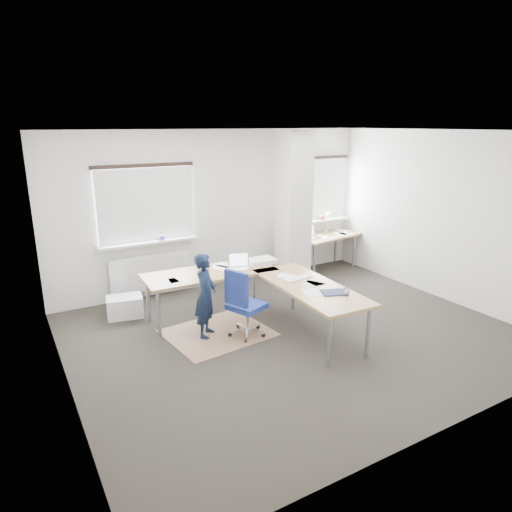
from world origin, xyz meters
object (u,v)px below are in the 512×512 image
desk_side (326,237)px  task_chair (245,317)px  desk_main (260,280)px  person (206,295)px

desk_side → task_chair: bearing=-157.0°
desk_main → person: 0.86m
task_chair → desk_side: bearing=11.7°
desk_side → task_chair: 3.45m
desk_side → desk_main: bearing=-156.9°
desk_main → task_chair: 0.61m
task_chair → desk_main: bearing=10.8°
desk_main → desk_side: desk_side is taller
desk_main → desk_side: (2.49, 1.63, -0.01)m
desk_main → task_chair: size_ratio=2.70×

